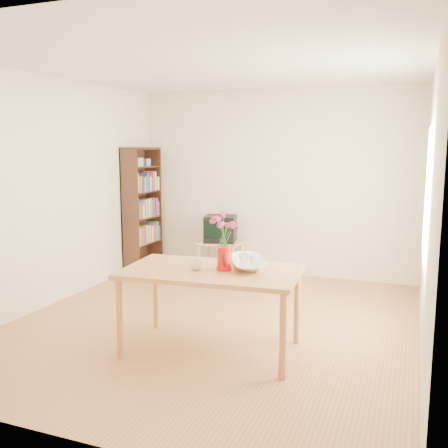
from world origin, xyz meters
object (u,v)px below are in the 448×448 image
at_px(pitcher, 224,259).
at_px(television, 221,228).
at_px(table, 211,277).
at_px(bowl, 248,244).
at_px(mug, 195,265).

bearing_deg(pitcher, television, 89.98).
xyz_separation_m(table, bowl, (0.27, 0.21, 0.28)).
height_order(pitcher, television, pitcher).
distance_m(table, bowl, 0.44).
xyz_separation_m(mug, bowl, (0.39, 0.27, 0.16)).
xyz_separation_m(table, mug, (-0.13, -0.06, 0.12)).
xyz_separation_m(table, pitcher, (0.11, 0.03, 0.17)).
relative_size(pitcher, bowl, 0.48).
bearing_deg(television, table, -83.36).
height_order(table, television, television).
distance_m(mug, television, 2.82).
xyz_separation_m(table, television, (-0.95, 2.64, -0.02)).
bearing_deg(mug, television, -76.13).
bearing_deg(table, pitcher, 10.37).
height_order(table, pitcher, pitcher).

